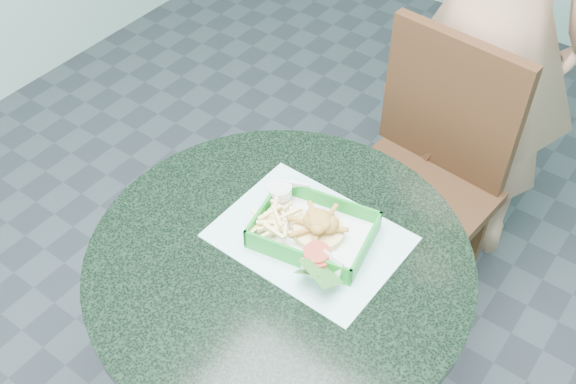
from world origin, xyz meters
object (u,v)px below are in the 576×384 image
Objects in this scene: dining_chair at (425,166)px; crab_sandwich at (319,231)px; food_basket at (313,239)px; sauce_ramekin at (289,193)px; cafe_table at (280,305)px.

dining_chair reaches higher than crab_sandwich.
crab_sandwich reaches higher than food_basket.
sauce_ramekin is (-0.11, -0.55, 0.27)m from dining_chair.
dining_chair is 3.59× the size of food_basket.
sauce_ramekin is (-0.08, 0.15, 0.22)m from cafe_table.
cafe_table is at bearing -114.66° from crab_sandwich.
cafe_table is 0.21m from food_basket.
dining_chair reaches higher than sauce_ramekin.
food_basket is at bearing -167.75° from crab_sandwich.
cafe_table is 0.28m from sauce_ramekin.
dining_chair is 16.66× the size of sauce_ramekin.
dining_chair is at bearing 78.44° from sauce_ramekin.
crab_sandwich is at bearing 65.34° from cafe_table.
dining_chair reaches higher than food_basket.
sauce_ramekin is at bearing 119.24° from cafe_table.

